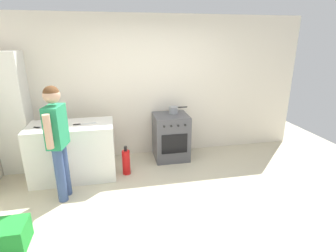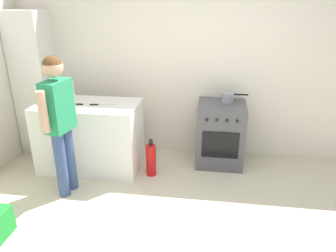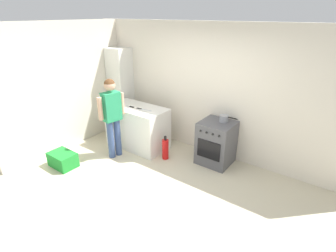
{
  "view_description": "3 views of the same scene",
  "coord_description": "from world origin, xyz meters",
  "px_view_note": "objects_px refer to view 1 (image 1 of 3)",
  "views": [
    {
      "loc": [
        -0.65,
        -2.92,
        2.17
      ],
      "look_at": [
        0.15,
        0.86,
        0.88
      ],
      "focal_mm": 28.0,
      "sensor_mm": 36.0,
      "label": 1
    },
    {
      "loc": [
        0.22,
        -2.55,
        2.21
      ],
      "look_at": [
        -0.27,
        0.88,
        0.79
      ],
      "focal_mm": 35.0,
      "sensor_mm": 36.0,
      "label": 2
    },
    {
      "loc": [
        2.27,
        -2.6,
        2.74
      ],
      "look_at": [
        -0.26,
        0.83,
        0.88
      ],
      "focal_mm": 28.0,
      "sensor_mm": 36.0,
      "label": 3
    }
  ],
  "objects_px": {
    "fire_extinguisher": "(126,162)",
    "oven_left": "(171,137)",
    "person": "(57,134)",
    "recycling_crate_lower": "(2,237)",
    "knife_carving": "(42,128)",
    "knife_bread": "(84,124)",
    "larder_cabinet": "(13,114)",
    "knife_paring": "(61,126)",
    "pot": "(174,110)",
    "knife_chef": "(47,128)"
  },
  "relations": [
    {
      "from": "knife_bread",
      "to": "knife_chef",
      "type": "bearing_deg",
      "value": -170.93
    },
    {
      "from": "oven_left",
      "to": "knife_bread",
      "type": "xyz_separation_m",
      "value": [
        -1.49,
        -0.39,
        0.48
      ]
    },
    {
      "from": "fire_extinguisher",
      "to": "oven_left",
      "type": "bearing_deg",
      "value": 28.78
    },
    {
      "from": "knife_bread",
      "to": "recycling_crate_lower",
      "type": "relative_size",
      "value": 0.67
    },
    {
      "from": "knife_bread",
      "to": "knife_paring",
      "type": "bearing_deg",
      "value": -173.64
    },
    {
      "from": "recycling_crate_lower",
      "to": "pot",
      "type": "bearing_deg",
      "value": 39.93
    },
    {
      "from": "pot",
      "to": "larder_cabinet",
      "type": "height_order",
      "value": "larder_cabinet"
    },
    {
      "from": "larder_cabinet",
      "to": "person",
      "type": "bearing_deg",
      "value": -51.39
    },
    {
      "from": "knife_carving",
      "to": "knife_chef",
      "type": "xyz_separation_m",
      "value": [
        0.07,
        0.01,
        0.0
      ]
    },
    {
      "from": "oven_left",
      "to": "knife_carving",
      "type": "bearing_deg",
      "value": -166.73
    },
    {
      "from": "oven_left",
      "to": "person",
      "type": "relative_size",
      "value": 0.53
    },
    {
      "from": "oven_left",
      "to": "pot",
      "type": "xyz_separation_m",
      "value": [
        0.07,
        0.1,
        0.49
      ]
    },
    {
      "from": "oven_left",
      "to": "person",
      "type": "distance_m",
      "value": 2.1
    },
    {
      "from": "recycling_crate_lower",
      "to": "knife_chef",
      "type": "bearing_deg",
      "value": 79.29
    },
    {
      "from": "knife_carving",
      "to": "knife_paring",
      "type": "distance_m",
      "value": 0.27
    },
    {
      "from": "knife_bread",
      "to": "larder_cabinet",
      "type": "height_order",
      "value": "larder_cabinet"
    },
    {
      "from": "knife_paring",
      "to": "person",
      "type": "distance_m",
      "value": 0.57
    },
    {
      "from": "pot",
      "to": "person",
      "type": "xyz_separation_m",
      "value": [
        -1.85,
        -1.09,
        0.05
      ]
    },
    {
      "from": "oven_left",
      "to": "person",
      "type": "bearing_deg",
      "value": -150.74
    },
    {
      "from": "knife_chef",
      "to": "larder_cabinet",
      "type": "distance_m",
      "value": 0.86
    },
    {
      "from": "knife_paring",
      "to": "knife_chef",
      "type": "bearing_deg",
      "value": -166.56
    },
    {
      "from": "pot",
      "to": "fire_extinguisher",
      "type": "height_order",
      "value": "pot"
    },
    {
      "from": "knife_paring",
      "to": "fire_extinguisher",
      "type": "bearing_deg",
      "value": -2.86
    },
    {
      "from": "larder_cabinet",
      "to": "fire_extinguisher",
      "type": "bearing_deg",
      "value": -18.05
    },
    {
      "from": "knife_paring",
      "to": "knife_chef",
      "type": "xyz_separation_m",
      "value": [
        -0.2,
        -0.05,
        -0.0
      ]
    },
    {
      "from": "pot",
      "to": "knife_paring",
      "type": "bearing_deg",
      "value": -164.38
    },
    {
      "from": "person",
      "to": "knife_carving",
      "type": "bearing_deg",
      "value": 121.89
    },
    {
      "from": "knife_carving",
      "to": "knife_chef",
      "type": "bearing_deg",
      "value": 11.92
    },
    {
      "from": "oven_left",
      "to": "knife_chef",
      "type": "relative_size",
      "value": 3.04
    },
    {
      "from": "oven_left",
      "to": "fire_extinguisher",
      "type": "bearing_deg",
      "value": -151.22
    },
    {
      "from": "fire_extinguisher",
      "to": "larder_cabinet",
      "type": "relative_size",
      "value": 0.25
    },
    {
      "from": "oven_left",
      "to": "knife_bread",
      "type": "relative_size",
      "value": 2.43
    },
    {
      "from": "knife_bread",
      "to": "larder_cabinet",
      "type": "xyz_separation_m",
      "value": [
        -1.16,
        0.5,
        0.1
      ]
    },
    {
      "from": "recycling_crate_lower",
      "to": "larder_cabinet",
      "type": "xyz_separation_m",
      "value": [
        -0.37,
        1.98,
        0.86
      ]
    },
    {
      "from": "person",
      "to": "fire_extinguisher",
      "type": "relative_size",
      "value": 3.23
    },
    {
      "from": "person",
      "to": "larder_cabinet",
      "type": "bearing_deg",
      "value": 128.61
    },
    {
      "from": "pot",
      "to": "knife_paring",
      "type": "xyz_separation_m",
      "value": [
        -1.89,
        -0.53,
        -0.01
      ]
    },
    {
      "from": "oven_left",
      "to": "knife_carving",
      "type": "relative_size",
      "value": 2.87
    },
    {
      "from": "larder_cabinet",
      "to": "pot",
      "type": "bearing_deg",
      "value": -0.07
    },
    {
      "from": "pot",
      "to": "fire_extinguisher",
      "type": "xyz_separation_m",
      "value": [
        -0.94,
        -0.58,
        -0.7
      ]
    },
    {
      "from": "knife_chef",
      "to": "recycling_crate_lower",
      "type": "bearing_deg",
      "value": -100.71
    },
    {
      "from": "fire_extinguisher",
      "to": "recycling_crate_lower",
      "type": "bearing_deg",
      "value": -135.37
    },
    {
      "from": "person",
      "to": "recycling_crate_lower",
      "type": "distance_m",
      "value": 1.31
    },
    {
      "from": "fire_extinguisher",
      "to": "larder_cabinet",
      "type": "xyz_separation_m",
      "value": [
        -1.78,
        0.58,
        0.78
      ]
    },
    {
      "from": "knife_chef",
      "to": "recycling_crate_lower",
      "type": "height_order",
      "value": "knife_chef"
    },
    {
      "from": "person",
      "to": "oven_left",
      "type": "bearing_deg",
      "value": 29.26
    },
    {
      "from": "knife_bread",
      "to": "larder_cabinet",
      "type": "distance_m",
      "value": 1.26
    },
    {
      "from": "pot",
      "to": "larder_cabinet",
      "type": "xyz_separation_m",
      "value": [
        -2.72,
        0.0,
        0.08
      ]
    },
    {
      "from": "person",
      "to": "recycling_crate_lower",
      "type": "bearing_deg",
      "value": -120.08
    },
    {
      "from": "person",
      "to": "larder_cabinet",
      "type": "height_order",
      "value": "larder_cabinet"
    }
  ]
}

